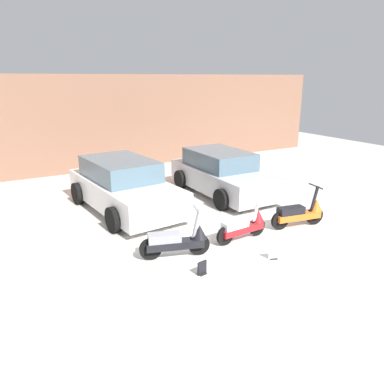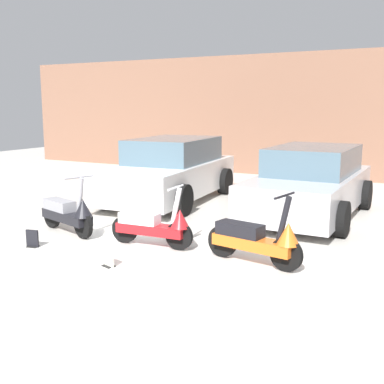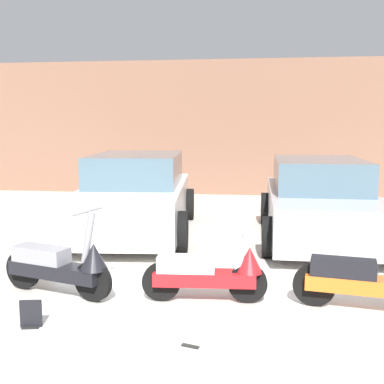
{
  "view_description": "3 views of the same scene",
  "coord_description": "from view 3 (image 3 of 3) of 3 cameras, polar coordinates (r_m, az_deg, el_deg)",
  "views": [
    {
      "loc": [
        -4.43,
        -5.18,
        3.46
      ],
      "look_at": [
        -0.06,
        2.55,
        0.73
      ],
      "focal_mm": 35.0,
      "sensor_mm": 36.0,
      "label": 1
    },
    {
      "loc": [
        4.11,
        -4.93,
        2.09
      ],
      "look_at": [
        0.35,
        2.1,
        0.65
      ],
      "focal_mm": 45.0,
      "sensor_mm": 36.0,
      "label": 2
    },
    {
      "loc": [
        0.82,
        -4.01,
        1.89
      ],
      "look_at": [
        -0.08,
        2.6,
        0.95
      ],
      "focal_mm": 45.0,
      "sensor_mm": 36.0,
      "label": 3
    }
  ],
  "objects": [
    {
      "name": "car_rear_left",
      "position": [
        8.5,
        -6.69,
        -0.38
      ],
      "size": [
        2.24,
        4.17,
        1.37
      ],
      "rotation": [
        0.0,
        0.0,
        -1.48
      ],
      "color": "white",
      "rests_on": "ground_plane"
    },
    {
      "name": "car_rear_center",
      "position": [
        8.23,
        14.82,
        -1.05
      ],
      "size": [
        1.88,
        3.87,
        1.31
      ],
      "rotation": [
        0.0,
        0.0,
        -1.57
      ],
      "color": "#B7B7BC",
      "rests_on": "ground_plane"
    },
    {
      "name": "scooter_front_right",
      "position": [
        5.2,
        2.13,
        -9.4
      ],
      "size": [
        1.34,
        0.48,
        0.94
      ],
      "rotation": [
        0.0,
        0.0,
        0.07
      ],
      "color": "black",
      "rests_on": "ground_plane"
    },
    {
      "name": "scooter_front_center",
      "position": [
        5.25,
        20.43,
        -9.53
      ],
      "size": [
        1.41,
        0.56,
        0.99
      ],
      "rotation": [
        0.0,
        0.0,
        -0.17
      ],
      "color": "black",
      "rests_on": "ground_plane"
    },
    {
      "name": "placard_near_right_scooter",
      "position": [
        4.31,
        -0.01,
        -16.31
      ],
      "size": [
        0.2,
        0.16,
        0.26
      ],
      "rotation": [
        0.0,
        0.0,
        -0.29
      ],
      "color": "black",
      "rests_on": "ground_plane"
    },
    {
      "name": "placard_near_left_scooter",
      "position": [
        4.89,
        -18.54,
        -13.68
      ],
      "size": [
        0.2,
        0.15,
        0.26
      ],
      "rotation": [
        0.0,
        0.0,
        0.2
      ],
      "color": "black",
      "rests_on": "ground_plane"
    },
    {
      "name": "scooter_front_left",
      "position": [
        5.57,
        -15.28,
        -8.29
      ],
      "size": [
        1.39,
        0.67,
        0.99
      ],
      "rotation": [
        0.0,
        0.0,
        -0.29
      ],
      "color": "black",
      "rests_on": "ground_plane"
    },
    {
      "name": "ground_plane",
      "position": [
        4.51,
        -3.64,
        -16.79
      ],
      "size": [
        28.0,
        28.0,
        0.0
      ],
      "primitive_type": "plane",
      "color": "silver"
    },
    {
      "name": "wall_back",
      "position": [
        12.95,
        4.12,
        7.57
      ],
      "size": [
        19.6,
        0.12,
        3.57
      ],
      "primitive_type": "cube",
      "color": "#845B47",
      "rests_on": "ground_plane"
    }
  ]
}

